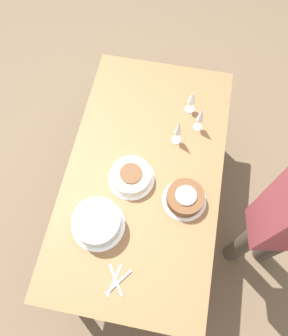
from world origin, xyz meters
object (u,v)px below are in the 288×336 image
at_px(wine_glass_near, 192,98).
at_px(cake_center_white, 131,176).
at_px(cake_front_chocolate, 185,198).
at_px(wine_glass_far, 178,129).
at_px(wine_glass_extra, 201,115).
at_px(cake_back_decorated, 97,223).

bearing_deg(wine_glass_near, cake_center_white, 153.63).
xyz_separation_m(cake_front_chocolate, wine_glass_far, (0.38, 0.10, 0.10)).
height_order(cake_front_chocolate, wine_glass_far, wine_glass_far).
xyz_separation_m(cake_center_white, wine_glass_extra, (0.42, -0.34, 0.10)).
relative_size(cake_center_white, wine_glass_extra, 1.34).
bearing_deg(wine_glass_extra, cake_center_white, 141.36).
distance_m(cake_front_chocolate, wine_glass_near, 0.62).
bearing_deg(cake_front_chocolate, wine_glass_far, 15.39).
bearing_deg(cake_back_decorated, wine_glass_near, -24.64).
xyz_separation_m(cake_center_white, cake_front_chocolate, (-0.07, -0.32, 0.00)).
xyz_separation_m(cake_center_white, wine_glass_near, (0.54, -0.27, 0.08)).
height_order(cake_front_chocolate, wine_glass_near, wine_glass_near).
bearing_deg(wine_glass_extra, wine_glass_far, 134.61).
distance_m(cake_center_white, cake_front_chocolate, 0.33).
bearing_deg(wine_glass_near, wine_glass_extra, -151.17).
distance_m(cake_center_white, wine_glass_extra, 0.55).
bearing_deg(cake_back_decorated, wine_glass_far, -29.04).
xyz_separation_m(cake_front_chocolate, wine_glass_near, (0.61, 0.05, 0.08)).
height_order(cake_center_white, wine_glass_extra, wine_glass_extra).
bearing_deg(cake_front_chocolate, cake_back_decorated, 117.79).
height_order(cake_center_white, wine_glass_far, wine_glass_far).
distance_m(cake_center_white, cake_back_decorated, 0.33).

